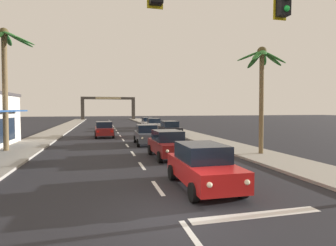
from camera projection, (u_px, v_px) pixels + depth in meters
ground_plane at (177, 214)px, 7.74m from camera, size 220.00×220.00×0.00m
sidewalk_right at (196, 136)px, 28.99m from camera, size 3.20×110.00×0.14m
sidewalk_left at (38, 141)px, 25.24m from camera, size 3.20×110.00×0.14m
lane_markings at (127, 139)px, 27.42m from camera, size 4.28×88.80×0.01m
traffic_signal_mast at (290, 27)px, 7.78m from camera, size 11.19×0.41×7.64m
sedan_lead_at_stop_bar at (203, 166)px, 10.32m from camera, size 1.97×4.46×1.68m
sedan_third_in_queue at (168, 144)px, 16.78m from camera, size 2.00×4.47×1.68m
sedan_fifth_in_queue at (147, 134)px, 23.11m from camera, size 2.07×4.50×1.68m
sedan_oncoming_far at (104, 129)px, 28.86m from camera, size 2.05×4.49×1.68m
sedan_parked_nearest_kerb at (170, 129)px, 30.00m from camera, size 1.96×4.46×1.68m
sedan_parked_mid_kerb at (154, 124)px, 38.47m from camera, size 2.04×4.49×1.68m
sedan_parked_far_kerb at (148, 122)px, 43.52m from camera, size 1.98×4.47×1.68m
palm_left_second at (4, 62)px, 18.43m from camera, size 4.18×4.11×8.54m
palm_right_second at (262, 74)px, 17.28m from camera, size 3.03×2.99×6.99m
town_gateway_arch at (108, 105)px, 76.22m from camera, size 14.90×0.90×6.43m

